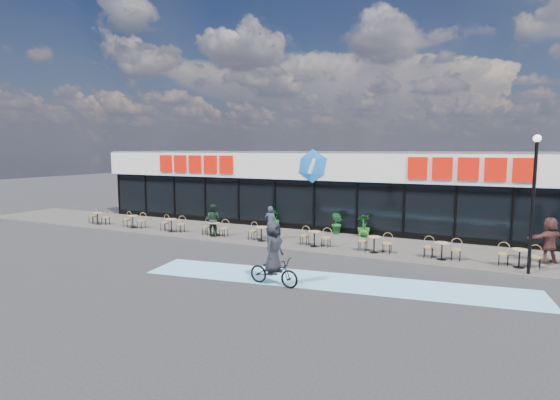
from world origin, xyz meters
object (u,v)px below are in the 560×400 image
bistro_set_0 (99,217)px  cyclist_a (274,262)px  pedestrian_c (549,240)px  potted_plant_right (364,226)px  potted_plant_mid (337,223)px  patron_left (270,223)px  lamp_post (534,192)px  patron_right (213,220)px  potted_plant_left (274,218)px

bistro_set_0 → cyclist_a: 16.31m
pedestrian_c → potted_plant_right: bearing=-49.8°
potted_plant_mid → patron_left: size_ratio=0.70×
potted_plant_right → bistro_set_0: bearing=-168.4°
bistro_set_0 → potted_plant_right: size_ratio=1.29×
lamp_post → cyclist_a: lamp_post is taller
lamp_post → pedestrian_c: (0.85, 2.12, -2.12)m
patron_right → cyclist_a: cyclist_a is taller
potted_plant_left → cyclist_a: size_ratio=0.50×
pedestrian_c → cyclist_a: (-8.95, -7.24, -0.20)m
bistro_set_0 → patron_right: 8.43m
potted_plant_mid → patron_left: 3.87m
potted_plant_left → pedestrian_c: 13.89m
potted_plant_mid → pedestrian_c: bearing=-12.2°
potted_plant_left → patron_right: (-1.99, -3.42, 0.29)m
potted_plant_right → patron_right: (-7.46, -3.13, 0.26)m
bistro_set_0 → pedestrian_c: bearing=2.9°
bistro_set_0 → potted_plant_left: bearing=18.8°
patron_right → potted_plant_right: bearing=-165.8°
patron_left → pedestrian_c: pedestrian_c is taller
cyclist_a → patron_right: bearing=137.6°
potted_plant_right → cyclist_a: (-0.73, -9.27, 0.16)m
bistro_set_0 → pedestrian_c: pedestrian_c is taller
patron_right → potted_plant_left: bearing=-128.8°
potted_plant_left → cyclist_a: cyclist_a is taller
lamp_post → patron_right: lamp_post is taller
potted_plant_right → patron_left: (-4.17, -2.73, 0.27)m
bistro_set_0 → patron_right: bearing=0.8°
potted_plant_mid → patron_right: size_ratio=0.71×
potted_plant_left → pedestrian_c: bearing=-9.7°
potted_plant_right → lamp_post: bearing=-29.4°
potted_plant_right → potted_plant_mid: bearing=177.5°
patron_left → cyclist_a: bearing=113.1°
patron_right → bistro_set_0: bearing=-7.8°
patron_right → pedestrian_c: 15.72m
lamp_post → potted_plant_mid: 10.13m
potted_plant_right → patron_left: 4.99m
potted_plant_mid → potted_plant_right: potted_plant_mid is taller
bistro_set_0 → potted_plant_mid: potted_plant_mid is taller
lamp_post → pedestrian_c: lamp_post is taller
lamp_post → pedestrian_c: 3.11m
patron_left → patron_right: size_ratio=1.01×
bistro_set_0 → lamp_post: bearing=-2.2°
patron_right → lamp_post: bearing=167.5°
lamp_post → bistro_set_0: bearing=177.8°
pedestrian_c → cyclist_a: cyclist_a is taller
potted_plant_mid → patron_right: bearing=-151.8°
lamp_post → bistro_set_0: size_ratio=3.35×
potted_plant_right → cyclist_a: size_ratio=0.53×
bistro_set_0 → patron_left: bearing=2.5°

